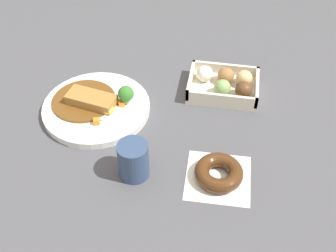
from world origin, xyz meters
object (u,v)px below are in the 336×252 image
at_px(donut_box, 225,84).
at_px(chocolate_ring_donut, 219,173).
at_px(curry_plate, 96,106).
at_px(coffee_mug, 133,160).

xyz_separation_m(donut_box, chocolate_ring_donut, (-0.01, 0.30, -0.01)).
distance_m(curry_plate, coffee_mug, 0.23).
bearing_deg(chocolate_ring_donut, donut_box, -88.32).
relative_size(chocolate_ring_donut, coffee_mug, 1.64).
height_order(donut_box, chocolate_ring_donut, donut_box).
bearing_deg(curry_plate, coffee_mug, 127.31).
bearing_deg(donut_box, chocolate_ring_donut, 91.68).
relative_size(curry_plate, coffee_mug, 3.08).
height_order(curry_plate, donut_box, curry_plate).
bearing_deg(chocolate_ring_donut, curry_plate, -27.24).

